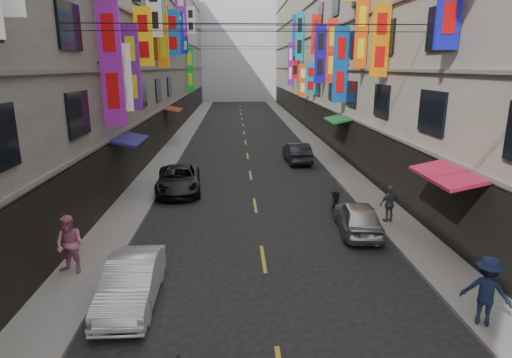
{
  "coord_description": "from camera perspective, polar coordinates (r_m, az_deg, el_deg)",
  "views": [
    {
      "loc": [
        -0.95,
        4.17,
        6.56
      ],
      "look_at": [
        -0.53,
        12.58,
        4.34
      ],
      "focal_mm": 30.0,
      "sensor_mm": 36.0,
      "label": 1
    }
  ],
  "objects": [
    {
      "name": "overhead_cables",
      "position": [
        25.95,
        -0.81,
        19.69
      ],
      "size": [
        14.0,
        38.04,
        1.24
      ],
      "color": "black",
      "rests_on": "ground"
    },
    {
      "name": "car_left_mid",
      "position": [
        12.93,
        -16.26,
        -13.07
      ],
      "size": [
        1.45,
        4.0,
        1.31
      ],
      "primitive_type": "imported",
      "rotation": [
        0.0,
        0.0,
        0.02
      ],
      "color": "silver",
      "rests_on": "ground"
    },
    {
      "name": "pedestrian_rnear",
      "position": [
        12.67,
        28.39,
        -12.98
      ],
      "size": [
        1.33,
        1.17,
        1.85
      ],
      "primitive_type": "imported",
      "rotation": [
        0.0,
        0.0,
        2.56
      ],
      "color": "#141D37",
      "rests_on": "sidewalk_right"
    },
    {
      "name": "haze_block",
      "position": [
        87.95,
        -2.36,
        17.62
      ],
      "size": [
        18.0,
        8.0,
        22.0
      ],
      "primitive_type": "cube",
      "color": "silver",
      "rests_on": "ground"
    },
    {
      "name": "pedestrian_lfar",
      "position": [
        14.97,
        -23.58,
        -8.02
      ],
      "size": [
        1.09,
        0.9,
        1.92
      ],
      "primitive_type": "imported",
      "rotation": [
        0.0,
        0.0,
        -0.32
      ],
      "color": "#CA6B8B",
      "rests_on": "sidewalk_left"
    },
    {
      "name": "shop_signage",
      "position": [
        31.15,
        -1.63,
        19.45
      ],
      "size": [
        14.0,
        55.0,
        11.56
      ],
      "color": "#0D46A0",
      "rests_on": "ground"
    },
    {
      "name": "sidewalk_left",
      "position": [
        38.72,
        -10.36,
        4.83
      ],
      "size": [
        2.0,
        90.0,
        0.12
      ],
      "primitive_type": "cube",
      "color": "slate",
      "rests_on": "ground"
    },
    {
      "name": "car_left_far",
      "position": [
        23.35,
        -10.28,
        -0.08
      ],
      "size": [
        2.7,
        5.09,
        1.36
      ],
      "primitive_type": "imported",
      "rotation": [
        0.0,
        0.0,
        0.09
      ],
      "color": "black",
      "rests_on": "ground"
    },
    {
      "name": "lane_markings",
      "position": [
        35.46,
        -1.29,
        4.08
      ],
      "size": [
        0.12,
        80.2,
        0.01
      ],
      "color": "gold",
      "rests_on": "ground"
    },
    {
      "name": "scooter_far_right",
      "position": [
        20.39,
        10.57,
        -2.97
      ],
      "size": [
        0.67,
        1.78,
        1.14
      ],
      "rotation": [
        0.0,
        0.0,
        2.91
      ],
      "color": "black",
      "rests_on": "ground"
    },
    {
      "name": "car_right_mid",
      "position": [
        17.91,
        13.4,
        -4.91
      ],
      "size": [
        1.89,
        3.99,
        1.32
      ],
      "primitive_type": "imported",
      "rotation": [
        0.0,
        0.0,
        3.05
      ],
      "color": "#B8B9BD",
      "rests_on": "ground"
    },
    {
      "name": "street_awnings",
      "position": [
        22.12,
        -3.65,
        5.45
      ],
      "size": [
        13.99,
        35.2,
        0.41
      ],
      "color": "#134A26",
      "rests_on": "ground"
    },
    {
      "name": "building_row_right",
      "position": [
        40.09,
        16.84,
        18.33
      ],
      "size": [
        10.14,
        90.0,
        19.0
      ],
      "color": "#A09786",
      "rests_on": "ground"
    },
    {
      "name": "building_row_left",
      "position": [
        39.52,
        -20.12,
        18.14
      ],
      "size": [
        10.14,
        90.0,
        19.0
      ],
      "color": "gray",
      "rests_on": "ground"
    },
    {
      "name": "pedestrian_rfar",
      "position": [
        19.07,
        17.4,
        -3.15
      ],
      "size": [
        1.05,
        0.79,
        1.6
      ],
      "primitive_type": "imported",
      "rotation": [
        0.0,
        0.0,
        3.44
      ],
      "color": "#5A5A5C",
      "rests_on": "sidewalk_right"
    },
    {
      "name": "sidewalk_right",
      "position": [
        39.01,
        7.46,
        5.02
      ],
      "size": [
        2.0,
        90.0,
        0.12
      ],
      "primitive_type": "cube",
      "color": "slate",
      "rests_on": "ground"
    },
    {
      "name": "car_right_far",
      "position": [
        30.35,
        5.49,
        3.54
      ],
      "size": [
        1.67,
        4.31,
        1.4
      ],
      "primitive_type": "imported",
      "rotation": [
        0.0,
        0.0,
        3.19
      ],
      "color": "#27252D",
      "rests_on": "ground"
    }
  ]
}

